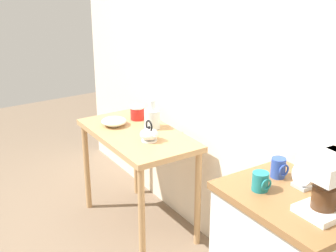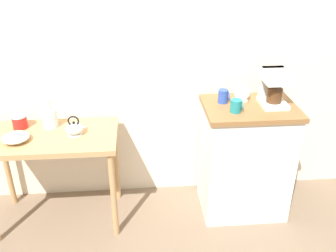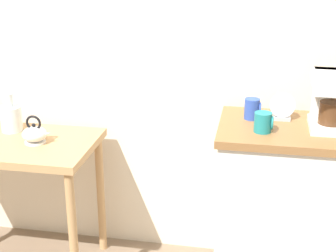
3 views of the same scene
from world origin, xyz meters
name	(u,v)px [view 1 (image 1 of 3)]	position (x,y,z in m)	size (l,w,h in m)	color
back_wall	(259,54)	(0.10, 0.38, 1.40)	(4.40, 0.10, 2.80)	beige
wooden_table	(138,145)	(-0.66, 0.00, 0.65)	(0.95, 0.52, 0.75)	tan
bowl_stoneware	(114,121)	(-0.87, -0.08, 0.78)	(0.18, 0.18, 0.06)	beige
teakettle	(149,134)	(-0.48, -0.01, 0.80)	(0.15, 0.13, 0.15)	white
glass_carafe_vase	(152,118)	(-0.68, 0.13, 0.82)	(0.11, 0.11, 0.21)	silver
canister_enamel	(137,113)	(-0.90, 0.13, 0.80)	(0.11, 0.11, 0.11)	red
coffee_maker	(331,182)	(0.94, 0.04, 1.05)	(0.18, 0.22, 0.26)	white
mug_blue	(279,168)	(0.59, 0.09, 0.96)	(0.08, 0.07, 0.10)	#2D4CAD
mug_dark_teal	(261,182)	(0.65, -0.07, 0.96)	(0.08, 0.08, 0.09)	teal
table_clock	(303,176)	(0.73, 0.11, 0.97)	(0.12, 0.06, 0.13)	#B2B5BA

